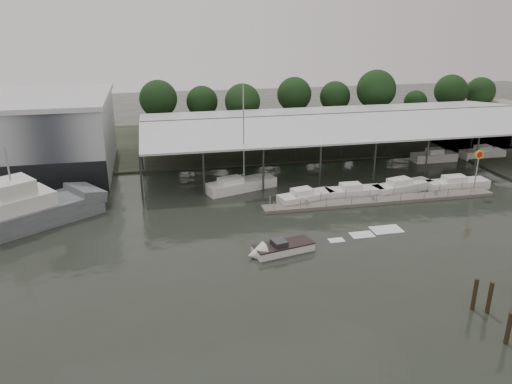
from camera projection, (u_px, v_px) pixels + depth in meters
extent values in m
plane|color=#232921|center=(276.00, 253.00, 45.70)|extent=(200.00, 200.00, 0.00)
cube|color=#3C4231|center=(216.00, 141.00, 84.26)|extent=(140.00, 30.00, 0.30)
cube|color=#ADB2B8|center=(17.00, 138.00, 66.09)|extent=(24.00, 20.00, 10.00)
cube|color=black|center=(1.00, 183.00, 57.88)|extent=(24.00, 0.30, 4.00)
cube|color=silver|center=(10.00, 99.00, 64.31)|extent=(24.50, 20.50, 0.60)
cube|color=#303335|center=(343.00, 114.00, 72.42)|extent=(58.00, 0.40, 0.30)
cylinder|color=#303335|center=(141.00, 177.00, 57.58)|extent=(0.24, 0.24, 5.50)
cylinder|color=#303335|center=(142.00, 133.00, 78.71)|extent=(0.24, 0.24, 5.50)
cylinder|color=#303335|center=(470.00, 117.00, 90.02)|extent=(0.24, 0.24, 5.50)
cube|color=slate|center=(381.00, 200.00, 57.74)|extent=(28.00, 2.00, 0.40)
cylinder|color=#929497|center=(274.00, 207.00, 54.18)|extent=(0.10, 0.10, 1.20)
cylinder|color=#929497|center=(477.00, 185.00, 60.90)|extent=(0.10, 0.10, 1.20)
cube|color=#929497|center=(373.00, 197.00, 57.38)|extent=(0.30, 0.30, 0.70)
cylinder|color=#929497|center=(476.00, 175.00, 59.30)|extent=(0.16, 0.16, 5.00)
cylinder|color=yellow|center=(479.00, 155.00, 58.44)|extent=(1.10, 0.12, 1.10)
cylinder|color=red|center=(480.00, 155.00, 58.37)|extent=(0.70, 0.05, 0.70)
cube|color=gray|center=(494.00, 114.00, 97.09)|extent=(10.00, 8.00, 4.00)
cube|color=slate|center=(26.00, 217.00, 51.19)|extent=(15.30, 12.71, 2.40)
cube|color=slate|center=(85.00, 192.00, 55.36)|extent=(5.15, 5.66, 1.74)
cube|color=white|center=(15.00, 204.00, 49.96)|extent=(8.22, 7.48, 1.80)
cube|color=white|center=(12.00, 188.00, 49.37)|extent=(5.02, 5.02, 1.61)
cylinder|color=#929497|center=(8.00, 164.00, 48.55)|extent=(0.18, 0.18, 3.50)
cube|color=white|center=(241.00, 186.00, 61.63)|extent=(9.31, 5.31, 1.40)
cube|color=white|center=(231.00, 181.00, 60.64)|extent=(3.28, 2.61, 0.80)
cylinder|color=#929497|center=(244.00, 135.00, 59.64)|extent=(0.16, 0.16, 11.94)
cylinder|color=#929497|center=(232.00, 177.00, 60.60)|extent=(3.36, 1.23, 0.12)
cube|color=white|center=(283.00, 248.00, 45.77)|extent=(5.89, 3.18, 0.90)
cone|color=white|center=(256.00, 254.00, 44.69)|extent=(2.00, 2.30, 2.00)
cube|color=black|center=(283.00, 244.00, 45.63)|extent=(5.91, 3.24, 0.12)
cube|color=#303335|center=(279.00, 243.00, 45.37)|extent=(1.48, 1.63, 0.50)
cube|color=silver|center=(336.00, 240.00, 48.16)|extent=(2.30, 1.50, 0.04)
cube|color=silver|center=(362.00, 235.00, 49.34)|extent=(3.10, 2.00, 0.04)
cube|color=silver|center=(386.00, 229.00, 50.51)|extent=(3.90, 2.50, 0.04)
cube|color=white|center=(306.00, 198.00, 57.70)|extent=(7.02, 3.77, 1.10)
cube|color=white|center=(302.00, 192.00, 57.33)|extent=(2.66, 2.13, 0.70)
cube|color=white|center=(354.00, 192.00, 59.39)|extent=(6.85, 2.25, 1.10)
cube|color=white|center=(351.00, 186.00, 59.02)|extent=(2.40, 1.62, 0.70)
cube|color=white|center=(402.00, 187.00, 61.15)|extent=(8.35, 4.06, 1.10)
cube|color=white|center=(399.00, 181.00, 60.78)|extent=(3.12, 2.23, 0.70)
cube|color=white|center=(457.00, 184.00, 62.09)|extent=(7.89, 2.25, 1.10)
cube|color=white|center=(454.00, 179.00, 61.72)|extent=(2.77, 1.62, 0.70)
cylinder|color=#362A1B|center=(489.00, 301.00, 36.36)|extent=(0.32, 0.32, 3.11)
cylinder|color=#362A1B|center=(508.00, 332.00, 33.01)|extent=(0.32, 0.32, 2.95)
cylinder|color=#362A1B|center=(474.00, 298.00, 36.78)|extent=(0.32, 0.32, 3.12)
cylinder|color=black|center=(160.00, 123.00, 87.62)|extent=(0.50, 0.50, 4.65)
sphere|color=#203E19|center=(158.00, 99.00, 86.19)|extent=(6.51, 6.51, 6.51)
cylinder|color=black|center=(203.00, 121.00, 90.13)|extent=(0.50, 0.50, 4.00)
sphere|color=#203E19|center=(202.00, 102.00, 88.89)|extent=(5.60, 5.60, 5.60)
cylinder|color=black|center=(243.00, 124.00, 87.27)|extent=(0.50, 0.50, 4.39)
sphere|color=#203E19|center=(242.00, 101.00, 85.91)|extent=(6.14, 6.14, 6.14)
cylinder|color=black|center=(294.00, 116.00, 93.27)|extent=(0.50, 0.50, 4.53)
sphere|color=#203E19|center=(294.00, 94.00, 91.87)|extent=(6.34, 6.34, 6.34)
cylinder|color=black|center=(334.00, 116.00, 94.81)|extent=(0.50, 0.50, 4.07)
sphere|color=#203E19|center=(335.00, 96.00, 93.55)|extent=(5.70, 5.70, 5.70)
cylinder|color=black|center=(374.00, 114.00, 93.37)|extent=(0.50, 0.50, 5.14)
sphere|color=#203E19|center=(376.00, 89.00, 91.78)|extent=(7.20, 7.20, 7.20)
cylinder|color=black|center=(414.00, 116.00, 96.71)|extent=(0.50, 0.50, 3.13)
sphere|color=#203E19|center=(415.00, 102.00, 95.74)|extent=(4.39, 4.39, 4.39)
cylinder|color=black|center=(448.00, 112.00, 97.75)|extent=(0.50, 0.50, 4.47)
sphere|color=#203E19|center=(451.00, 91.00, 96.37)|extent=(6.26, 6.26, 6.26)
cylinder|color=black|center=(478.00, 110.00, 100.26)|extent=(0.50, 0.50, 4.08)
sphere|color=#203E19|center=(480.00, 92.00, 99.01)|extent=(5.71, 5.71, 5.71)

